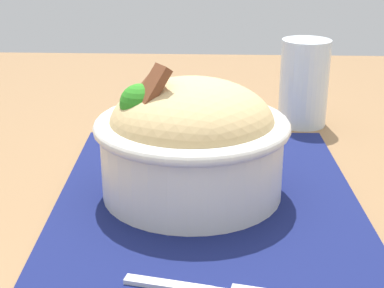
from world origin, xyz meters
The scene contains 4 objects.
table centered at (0.00, 0.00, 0.67)m, with size 1.28×0.95×0.72m.
placemat centered at (0.04, -0.02, 0.72)m, with size 0.42×0.28×0.00m, color #11194C.
bowl centered at (-0.01, -0.04, 0.78)m, with size 0.20×0.20×0.13m.
drinking_glass centered at (-0.22, 0.10, 0.77)m, with size 0.06×0.06×0.11m.
Camera 1 is at (0.51, -0.01, 0.97)m, focal length 54.82 mm.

